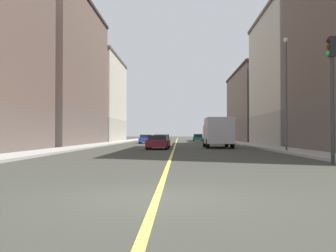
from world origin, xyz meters
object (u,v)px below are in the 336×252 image
Objects in this scene: car_teal at (198,138)px; building_left_far at (263,106)px; car_blue at (146,139)px; traffic_light_left_near at (332,81)px; box_truck at (218,132)px; car_maroon at (158,142)px; building_right_midblock at (50,73)px; building_right_distant at (92,99)px; building_left_mid at (303,79)px; car_orange at (162,141)px; street_lamp_left_near at (286,83)px.

building_left_far is at bearing -26.09° from car_teal.
traffic_light_left_near is at bearing -73.61° from car_blue.
car_teal is 37.10m from box_truck.
traffic_light_left_near is at bearing -63.63° from car_maroon.
building_right_midblock is 1.15× the size of building_right_distant.
building_right_midblock reaches higher than building_left_far.
car_teal is at bearing 55.41° from building_right_midblock.
building_left_mid is at bearing -90.00° from building_left_far.
car_blue is (-2.76, 14.35, -0.01)m from car_orange.
building_right_distant is 39.77m from car_maroon.
car_teal is at bearing 93.17° from traffic_light_left_near.
building_right_midblock is (-30.41, 0.41, 0.88)m from building_left_mid.
building_left_far is at bearing 80.50° from street_lamp_left_near.
car_teal is 0.54× the size of box_truck.
building_left_mid is 31.27m from car_teal.
building_left_far is 13.62m from car_teal.
building_right_distant reaches higher than street_lamp_left_near.
box_truck is (19.44, -9.22, -7.22)m from building_right_midblock.
car_orange is (-5.39, -34.03, 0.01)m from car_teal.
traffic_light_left_near is at bearing -53.66° from building_right_midblock.
car_maroon is at bearing -115.05° from building_left_far.
street_lamp_left_near is (23.47, -42.57, -2.50)m from building_right_distant.
traffic_light_left_near is 21.63m from box_truck.
box_truck is at bearing -89.67° from car_teal.
building_right_midblock is at bearing -143.62° from building_left_far.
building_left_mid is 22.87m from building_left_far.
car_blue is (11.07, 8.19, -8.13)m from building_right_midblock.
building_left_far is 42.01m from street_lamp_left_near.
box_truck is at bearing -28.61° from car_orange.
street_lamp_left_near is at bearing -110.43° from building_left_mid.
building_left_far is (-0.00, 22.81, -1.74)m from building_left_mid.
car_orange is 0.86× the size of car_blue.
traffic_light_left_near is (-7.95, -52.93, -2.45)m from building_left_far.
car_maroon is at bearing -90.11° from car_orange.
building_right_midblock is 17.18m from car_orange.
street_lamp_left_near reaches higher than car_orange.
building_left_mid is at bearing -68.42° from car_teal.
car_maroon is at bearing -145.37° from box_truck.
building_right_distant is at bearing 90.00° from building_right_midblock.
building_left_mid reaches higher than building_right_distant.
traffic_light_left_near is 0.77× the size of box_truck.
car_maroon is 6.94m from car_orange.
building_left_mid is 3.85× the size of car_blue.
street_lamp_left_near is 11.17m from box_truck.
building_left_far reaches higher than traffic_light_left_near.
building_right_midblock is 38.24m from traffic_light_left_near.
building_right_midblock is 23.58m from building_right_distant.
car_orange is at bearing -23.99° from building_right_midblock.
building_right_distant is at bearing -167.31° from car_teal.
building_left_mid is 0.87× the size of building_right_distant.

